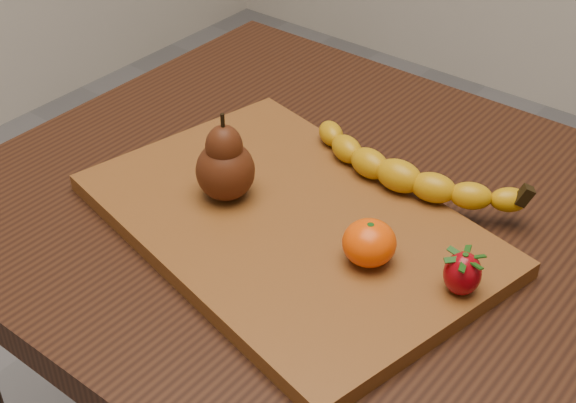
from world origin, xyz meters
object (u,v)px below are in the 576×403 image
Objects in this scene: table at (384,301)px; mandarin at (369,243)px; cutting_board at (288,223)px; pear at (225,157)px.

mandarin reaches higher than table.
cutting_board reaches higher than table.
pear is 1.88× the size of mandarin.
pear is at bearing -156.83° from table.
mandarin is at bearing 8.12° from cutting_board.
mandarin is (0.02, -0.07, 0.14)m from table.
table is at bearing 23.17° from pear.
cutting_board is at bearing -146.51° from table.
cutting_board is 0.12m from mandarin.
pear reaches higher than table.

